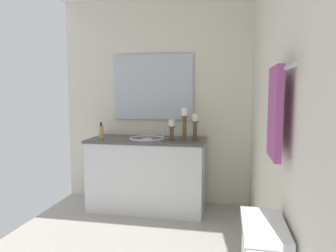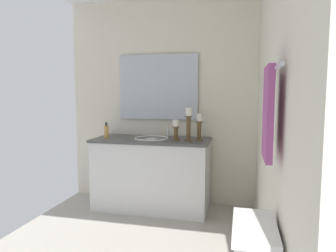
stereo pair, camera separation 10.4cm
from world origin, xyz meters
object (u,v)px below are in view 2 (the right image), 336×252
(sink_basin, at_px, (152,142))
(towel_bar, at_px, (274,70))
(towel_near_vanity, at_px, (268,113))
(soap_bottle, at_px, (106,131))
(mirror, at_px, (158,87))
(vanity_cabinet, at_px, (152,174))
(candle_holder_tall, at_px, (199,126))
(candle_holder_mid, at_px, (176,129))
(candle_holder_short, at_px, (189,123))

(sink_basin, xyz_separation_m, towel_bar, (1.81, 1.13, 0.65))
(towel_near_vanity, bearing_deg, soap_bottle, -136.95)
(mirror, relative_size, soap_bottle, 5.41)
(soap_bottle, bearing_deg, mirror, 121.85)
(vanity_cabinet, xyz_separation_m, soap_bottle, (0.05, -0.53, 0.48))
(candle_holder_tall, distance_m, candle_holder_mid, 0.26)
(candle_holder_mid, relative_size, towel_bar, 0.36)
(sink_basin, bearing_deg, candle_holder_tall, 89.30)
(vanity_cabinet, height_order, candle_holder_short, candle_holder_short)
(sink_basin, relative_size, soap_bottle, 2.23)
(sink_basin, relative_size, mirror, 0.41)
(mirror, bearing_deg, candle_holder_short, 52.19)
(vanity_cabinet, bearing_deg, soap_bottle, -84.62)
(mirror, height_order, towel_near_vanity, mirror)
(sink_basin, relative_size, candle_holder_short, 1.13)
(sink_basin, relative_size, candle_holder_tall, 1.39)
(sink_basin, distance_m, candle_holder_mid, 0.33)
(mirror, bearing_deg, soap_bottle, -58.15)
(vanity_cabinet, bearing_deg, candle_holder_tall, 89.30)
(towel_near_vanity, bearing_deg, mirror, -152.00)
(vanity_cabinet, height_order, sink_basin, sink_basin)
(soap_bottle, bearing_deg, sink_basin, 95.37)
(sink_basin, xyz_separation_m, soap_bottle, (0.05, -0.53, 0.11))
(sink_basin, xyz_separation_m, candle_holder_short, (0.06, 0.43, 0.23))
(vanity_cabinet, xyz_separation_m, mirror, (-0.28, 0.00, 0.99))
(candle_holder_short, bearing_deg, towel_near_vanity, 21.09)
(sink_basin, bearing_deg, candle_holder_short, 82.47)
(towel_bar, height_order, towel_near_vanity, towel_near_vanity)
(candle_holder_tall, bearing_deg, vanity_cabinet, -90.70)
(vanity_cabinet, distance_m, candle_holder_tall, 0.78)
(soap_bottle, bearing_deg, candle_holder_tall, 92.31)
(vanity_cabinet, xyz_separation_m, sink_basin, (-0.00, 0.00, 0.37))
(sink_basin, distance_m, candle_holder_short, 0.49)
(towel_bar, bearing_deg, soap_bottle, -136.64)
(towel_bar, xyz_separation_m, towel_near_vanity, (0.00, -0.02, -0.20))
(candle_holder_mid, bearing_deg, mirror, -138.22)
(sink_basin, relative_size, candle_holder_mid, 1.77)
(soap_bottle, relative_size, towel_near_vanity, 0.41)
(candle_holder_tall, bearing_deg, soap_bottle, -87.69)
(candle_holder_tall, xyz_separation_m, towel_near_vanity, (1.80, 0.56, 0.26))
(candle_holder_short, xyz_separation_m, towel_bar, (1.75, 0.69, 0.42))
(candle_holder_mid, xyz_separation_m, soap_bottle, (0.00, -0.82, -0.04))
(sink_basin, xyz_separation_m, mirror, (-0.28, -0.00, 0.63))
(candle_holder_short, height_order, towel_bar, towel_bar)
(candle_holder_tall, bearing_deg, candle_holder_mid, -80.79)
(soap_bottle, bearing_deg, vanity_cabinet, 95.38)
(candle_holder_mid, bearing_deg, candle_holder_tall, 99.21)
(candle_holder_short, bearing_deg, vanity_cabinet, -97.51)
(candle_holder_tall, bearing_deg, towel_near_vanity, 17.42)
(mirror, xyz_separation_m, soap_bottle, (0.33, -0.53, -0.51))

